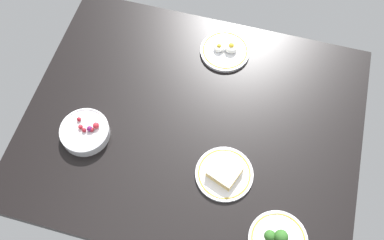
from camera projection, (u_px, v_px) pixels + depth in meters
dining_table at (192, 125)px, 148.17cm from camera, size 112.37×90.72×4.00cm
plate_broccoli at (278, 239)px, 127.16cm from camera, size 17.65×17.65×7.14cm
bowl_berries at (85, 132)px, 142.47cm from camera, size 16.21×16.21×5.61cm
plate_sandwich at (224, 173)px, 136.76cm from camera, size 18.44×18.44×4.25cm
plate_eggs at (225, 50)px, 158.81cm from camera, size 18.13×18.13×4.72cm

